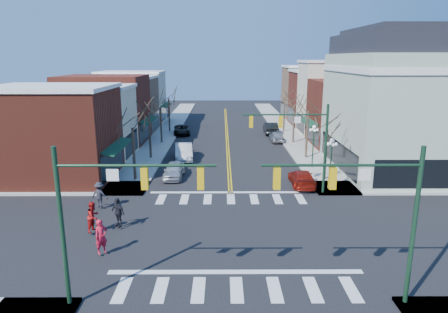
{
  "coord_description": "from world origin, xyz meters",
  "views": [
    {
      "loc": [
        -0.68,
        -22.93,
        10.62
      ],
      "look_at": [
        -0.52,
        8.63,
        2.8
      ],
      "focal_mm": 32.0,
      "sensor_mm": 36.0,
      "label": 1
    }
  ],
  "objects_px": {
    "car_left_far": "(182,130)",
    "pedestrian_dark_b": "(100,195)",
    "lamppost_midblock": "(313,139)",
    "car_right_near": "(302,178)",
    "pedestrian_red_b": "(93,217)",
    "pedestrian_dark_a": "(118,212)",
    "car_right_far": "(271,128)",
    "car_left_mid": "(184,152)",
    "car_right_mid": "(277,136)",
    "victorian_corner": "(405,101)",
    "car_left_near": "(174,170)",
    "lamppost_corner": "(331,155)",
    "pedestrian_red_a": "(101,237)"
  },
  "relations": [
    {
      "from": "pedestrian_red_b",
      "to": "pedestrian_dark_b",
      "type": "bearing_deg",
      "value": 28.71
    },
    {
      "from": "victorian_corner",
      "to": "pedestrian_red_a",
      "type": "height_order",
      "value": "victorian_corner"
    },
    {
      "from": "car_right_near",
      "to": "pedestrian_dark_b",
      "type": "xyz_separation_m",
      "value": [
        -15.6,
        -5.33,
        0.42
      ]
    },
    {
      "from": "lamppost_midblock",
      "to": "pedestrian_red_b",
      "type": "xyz_separation_m",
      "value": [
        -16.82,
        -14.93,
        -1.85
      ]
    },
    {
      "from": "pedestrian_red_b",
      "to": "pedestrian_dark_a",
      "type": "xyz_separation_m",
      "value": [
        1.32,
        0.72,
        -0.0
      ]
    },
    {
      "from": "pedestrian_red_b",
      "to": "pedestrian_dark_b",
      "type": "xyz_separation_m",
      "value": [
        -0.85,
        4.13,
        -0.02
      ]
    },
    {
      "from": "victorian_corner",
      "to": "car_left_near",
      "type": "height_order",
      "value": "victorian_corner"
    },
    {
      "from": "pedestrian_red_a",
      "to": "pedestrian_dark_b",
      "type": "bearing_deg",
      "value": 62.78
    },
    {
      "from": "pedestrian_red_b",
      "to": "pedestrian_dark_b",
      "type": "height_order",
      "value": "pedestrian_red_b"
    },
    {
      "from": "car_left_mid",
      "to": "victorian_corner",
      "type": "bearing_deg",
      "value": -17.66
    },
    {
      "from": "pedestrian_red_b",
      "to": "pedestrian_red_a",
      "type": "bearing_deg",
      "value": -138.08
    },
    {
      "from": "lamppost_midblock",
      "to": "pedestrian_dark_b",
      "type": "relative_size",
      "value": 2.31
    },
    {
      "from": "pedestrian_red_a",
      "to": "pedestrian_dark_b",
      "type": "height_order",
      "value": "pedestrian_red_a"
    },
    {
      "from": "lamppost_corner",
      "to": "pedestrian_red_b",
      "type": "height_order",
      "value": "lamppost_corner"
    },
    {
      "from": "car_right_mid",
      "to": "car_left_near",
      "type": "bearing_deg",
      "value": 53.63
    },
    {
      "from": "car_right_mid",
      "to": "pedestrian_dark_a",
      "type": "relative_size",
      "value": 2.13
    },
    {
      "from": "car_left_mid",
      "to": "pedestrian_dark_a",
      "type": "bearing_deg",
      "value": -104.41
    },
    {
      "from": "car_left_mid",
      "to": "pedestrian_dark_b",
      "type": "relative_size",
      "value": 2.73
    },
    {
      "from": "lamppost_corner",
      "to": "car_left_near",
      "type": "distance_m",
      "value": 13.87
    },
    {
      "from": "pedestrian_red_a",
      "to": "car_right_mid",
      "type": "bearing_deg",
      "value": 21.53
    },
    {
      "from": "lamppost_midblock",
      "to": "pedestrian_dark_b",
      "type": "height_order",
      "value": "lamppost_midblock"
    },
    {
      "from": "pedestrian_red_a",
      "to": "car_left_far",
      "type": "bearing_deg",
      "value": 44.12
    },
    {
      "from": "car_left_near",
      "to": "car_left_mid",
      "type": "relative_size",
      "value": 0.82
    },
    {
      "from": "car_right_near",
      "to": "pedestrian_red_a",
      "type": "xyz_separation_m",
      "value": [
        -13.43,
        -12.34,
        0.45
      ]
    },
    {
      "from": "car_right_mid",
      "to": "lamppost_midblock",
      "type": "bearing_deg",
      "value": 97.13
    },
    {
      "from": "lamppost_midblock",
      "to": "pedestrian_dark_a",
      "type": "bearing_deg",
      "value": -137.49
    },
    {
      "from": "car_right_mid",
      "to": "car_right_far",
      "type": "bearing_deg",
      "value": -89.58
    },
    {
      "from": "car_left_far",
      "to": "pedestrian_red_b",
      "type": "relative_size",
      "value": 2.53
    },
    {
      "from": "car_left_near",
      "to": "car_right_mid",
      "type": "relative_size",
      "value": 1.03
    },
    {
      "from": "lamppost_midblock",
      "to": "car_right_near",
      "type": "distance_m",
      "value": 6.28
    },
    {
      "from": "car_right_near",
      "to": "car_right_far",
      "type": "bearing_deg",
      "value": -88.96
    },
    {
      "from": "lamppost_corner",
      "to": "pedestrian_dark_a",
      "type": "height_order",
      "value": "lamppost_corner"
    },
    {
      "from": "victorian_corner",
      "to": "pedestrian_red_b",
      "type": "height_order",
      "value": "victorian_corner"
    },
    {
      "from": "victorian_corner",
      "to": "car_right_far",
      "type": "distance_m",
      "value": 22.32
    },
    {
      "from": "car_left_far",
      "to": "car_right_mid",
      "type": "distance_m",
      "value": 13.8
    },
    {
      "from": "car_right_near",
      "to": "lamppost_midblock",
      "type": "bearing_deg",
      "value": -109.36
    },
    {
      "from": "car_left_mid",
      "to": "car_right_far",
      "type": "height_order",
      "value": "car_left_mid"
    },
    {
      "from": "car_right_near",
      "to": "pedestrian_dark_b",
      "type": "relative_size",
      "value": 2.47
    },
    {
      "from": "car_left_far",
      "to": "pedestrian_dark_b",
      "type": "bearing_deg",
      "value": -101.52
    },
    {
      "from": "victorian_corner",
      "to": "pedestrian_dark_b",
      "type": "distance_m",
      "value": 28.49
    },
    {
      "from": "car_left_mid",
      "to": "car_left_far",
      "type": "distance_m",
      "value": 14.46
    },
    {
      "from": "pedestrian_dark_a",
      "to": "car_left_near",
      "type": "bearing_deg",
      "value": 114.69
    },
    {
      "from": "car_left_near",
      "to": "lamppost_corner",
      "type": "bearing_deg",
      "value": -13.02
    },
    {
      "from": "car_left_near",
      "to": "pedestrian_dark_b",
      "type": "relative_size",
      "value": 2.24
    },
    {
      "from": "car_left_mid",
      "to": "pedestrian_dark_b",
      "type": "height_order",
      "value": "pedestrian_dark_b"
    },
    {
      "from": "car_right_mid",
      "to": "lamppost_corner",
      "type": "bearing_deg",
      "value": 94.5
    },
    {
      "from": "lamppost_midblock",
      "to": "car_right_far",
      "type": "distance_m",
      "value": 18.69
    },
    {
      "from": "pedestrian_dark_a",
      "to": "car_left_mid",
      "type": "bearing_deg",
      "value": 118.15
    },
    {
      "from": "victorian_corner",
      "to": "car_left_near",
      "type": "bearing_deg",
      "value": -173.15
    },
    {
      "from": "car_left_far",
      "to": "pedestrian_red_b",
      "type": "distance_m",
      "value": 33.09
    }
  ]
}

